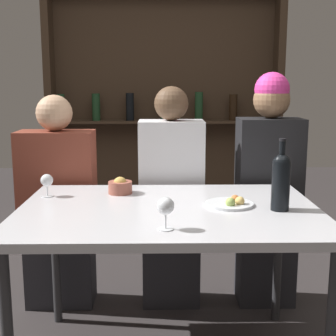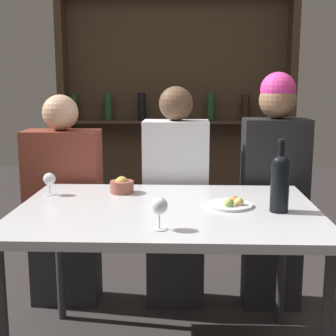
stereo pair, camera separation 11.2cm
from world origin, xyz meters
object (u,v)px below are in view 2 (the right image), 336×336
Objects in this scene: wine_glass_0 at (159,207)px; snack_bowl at (122,186)px; food_plate_0 at (230,204)px; seated_person_center at (176,204)px; seated_person_right at (274,194)px; seated_person_left at (64,207)px; wine_bottle at (280,180)px; wine_glass_1 at (49,180)px.

wine_glass_0 is 1.06× the size of snack_bowl.
seated_person_center reaches higher than food_plate_0.
wine_glass_0 is 1.11m from seated_person_right.
food_plate_0 is 0.17× the size of seated_person_center.
wine_glass_0 is 0.61m from snack_bowl.
seated_person_right reaches higher than snack_bowl.
seated_person_right is (0.55, -0.00, 0.06)m from seated_person_center.
food_plate_0 is at bearing -33.46° from seated_person_left.
wine_bottle is 0.25m from food_plate_0.
snack_bowl reaches higher than food_plate_0.
seated_person_center reaches higher than seated_person_left.
wine_bottle is 2.83× the size of wine_glass_1.
seated_person_center is at bearing 112.94° from food_plate_0.
food_plate_0 is (0.29, 0.33, -0.07)m from wine_glass_0.
wine_glass_1 is 1.23m from seated_person_right.
snack_bowl is (-0.71, 0.31, -0.10)m from wine_bottle.
seated_person_right reaches higher than wine_glass_0.
seated_person_left is at bearing 146.54° from food_plate_0.
wine_glass_1 is 0.87m from food_plate_0.
food_plate_0 is at bearing -25.06° from snack_bowl.
wine_bottle is at bearing -13.81° from wine_glass_1.
wine_bottle is 1.31m from seated_person_left.
food_plate_0 is at bearing -12.14° from wine_glass_1.
wine_bottle reaches higher than food_plate_0.
seated_person_right is at bearing 62.86° from food_plate_0.
wine_glass_0 is (-0.49, -0.26, -0.05)m from wine_bottle.
wine_glass_0 is 0.10× the size of seated_person_center.
wine_glass_0 is 1.13× the size of wine_glass_1.
seated_person_center is (0.64, 0.00, 0.03)m from seated_person_left.
snack_bowl is 0.56m from seated_person_left.
seated_person_left reaches higher than wine_bottle.
wine_bottle reaches higher than wine_glass_0.
snack_bowl is 0.47m from seated_person_center.
wine_bottle reaches higher than wine_glass_1.
seated_person_left is (-1.09, 0.66, -0.31)m from wine_bottle.
seated_person_left is 0.96× the size of seated_person_center.
wine_glass_1 is 0.09× the size of seated_person_left.
wine_bottle is 1.44× the size of food_plate_0.
seated_person_left is at bearing 137.52° from snack_bowl.
seated_person_right is (1.20, 0.00, 0.09)m from seated_person_left.
seated_person_right is at bearing 23.53° from snack_bowl.
snack_bowl is at bearing 154.94° from food_plate_0.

